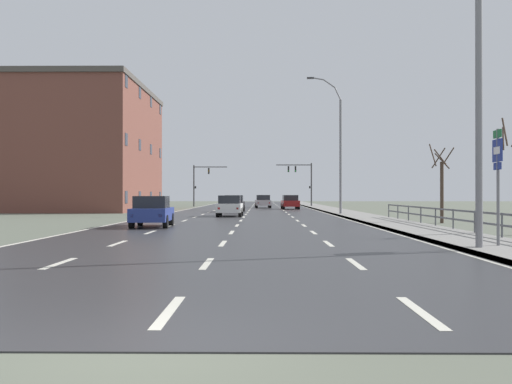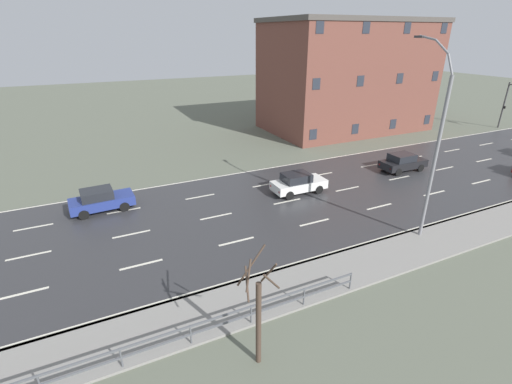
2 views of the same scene
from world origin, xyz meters
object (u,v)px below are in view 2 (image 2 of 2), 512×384
object	(u,v)px
car_near_right	(101,200)
traffic_signal_left	(512,99)
car_distant	(403,162)
car_far_right	(298,183)
brick_building	(347,76)
street_lamp_midground	(434,148)

from	to	relation	value
car_near_right	traffic_signal_left	bearing A→B (deg)	90.42
car_distant	car_far_right	distance (m)	10.78
car_distant	brick_building	world-z (taller)	brick_building
street_lamp_midground	car_distant	size ratio (longest dim) A/B	2.68
car_near_right	brick_building	world-z (taller)	brick_building
traffic_signal_left	brick_building	world-z (taller)	brick_building
car_far_right	car_near_right	distance (m)	14.01
street_lamp_midground	car_far_right	distance (m)	10.16
brick_building	car_distant	bearing A→B (deg)	-18.96
street_lamp_midground	car_distant	xyz separation A→B (m)	(-8.70, 7.61, -4.58)
car_far_right	brick_building	distance (m)	22.84
car_distant	car_near_right	size ratio (longest dim) A/B	0.99
brick_building	car_near_right	bearing A→B (deg)	-67.60
traffic_signal_left	car_distant	world-z (taller)	traffic_signal_left
car_far_right	car_near_right	xyz separation A→B (m)	(-3.13, -13.65, 0.00)
traffic_signal_left	brick_building	distance (m)	20.58
street_lamp_midground	car_distant	world-z (taller)	street_lamp_midground
street_lamp_midground	traffic_signal_left	bearing A→B (deg)	115.09
traffic_signal_left	brick_building	bearing A→B (deg)	-117.27
traffic_signal_left	car_near_right	bearing A→B (deg)	-86.57
car_distant	brick_building	size ratio (longest dim) A/B	0.21
street_lamp_midground	traffic_signal_left	world-z (taller)	street_lamp_midground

